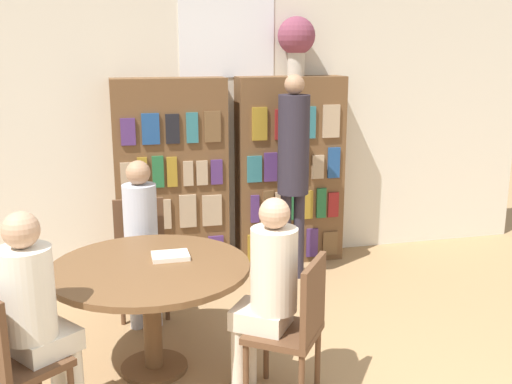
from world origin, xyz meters
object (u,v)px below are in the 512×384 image
object	(u,v)px
flower_vase	(296,39)
chair_left_side	(141,250)
librarian_standing	(293,158)
seated_reader_left	(141,232)
seated_reader_back	(35,307)
reading_table	(151,282)
chair_near_camera	(8,358)
bookshelf_left	(171,177)
seated_reader_right	(267,285)
bookshelf_right	(290,171)
chair_far_side	(296,323)

from	to	relation	value
flower_vase	chair_left_side	bearing A→B (deg)	-150.90
librarian_standing	seated_reader_left	bearing A→B (deg)	-158.64
seated_reader_left	seated_reader_back	distance (m)	1.42
reading_table	chair_near_camera	xyz separation A→B (m)	(-0.78, -0.58, -0.12)
bookshelf_left	seated_reader_right	xyz separation A→B (m)	(0.31, -2.30, -0.19)
reading_table	seated_reader_back	distance (m)	0.81
bookshelf_right	librarian_standing	bearing A→B (deg)	-103.87
flower_vase	seated_reader_left	distance (m)	2.36
flower_vase	librarian_standing	bearing A→B (deg)	-108.92
bookshelf_right	chair_far_side	size ratio (longest dim) A/B	2.01
seated_reader_right	seated_reader_left	bearing A→B (deg)	63.05
bookshelf_left	chair_near_camera	bearing A→B (deg)	-115.01
chair_near_camera	seated_reader_left	xyz separation A→B (m)	(0.78, 1.37, 0.21)
chair_left_side	seated_reader_left	distance (m)	0.28
seated_reader_left	seated_reader_right	xyz separation A→B (m)	(0.66, -1.26, 0.00)
chair_far_side	seated_reader_back	xyz separation A→B (m)	(-1.44, 0.09, 0.23)
chair_far_side	bookshelf_left	bearing A→B (deg)	46.21
flower_vase	chair_near_camera	bearing A→B (deg)	-133.90
bookshelf_left	chair_left_side	size ratio (longest dim) A/B	2.01
bookshelf_right	seated_reader_left	xyz separation A→B (m)	(-1.50, -1.04, -0.19)
chair_left_side	librarian_standing	size ratio (longest dim) A/B	0.49
chair_near_camera	bookshelf_left	bearing A→B (deg)	118.53
bookshelf_left	librarian_standing	size ratio (longest dim) A/B	0.98
seated_reader_left	seated_reader_back	world-z (taller)	seated_reader_back
reading_table	chair_near_camera	size ratio (longest dim) A/B	1.42
bookshelf_right	librarian_standing	size ratio (longest dim) A/B	0.98
chair_far_side	seated_reader_right	xyz separation A→B (m)	(-0.15, 0.10, 0.21)
seated_reader_right	librarian_standing	size ratio (longest dim) A/B	0.68
reading_table	seated_reader_right	distance (m)	0.80
chair_far_side	librarian_standing	bearing A→B (deg)	18.68
bookshelf_left	reading_table	xyz separation A→B (m)	(-0.34, -1.83, -0.28)
bookshelf_right	chair_near_camera	size ratio (longest dim) A/B	2.01
chair_left_side	bookshelf_left	bearing A→B (deg)	-112.61
chair_left_side	chair_near_camera	bearing A→B (deg)	63.00
reading_table	chair_left_side	world-z (taller)	chair_left_side
chair_far_side	seated_reader_left	world-z (taller)	seated_reader_left
chair_near_camera	flower_vase	bearing A→B (deg)	99.63
seated_reader_right	seated_reader_back	size ratio (longest dim) A/B	0.99
flower_vase	seated_reader_back	world-z (taller)	flower_vase
bookshelf_right	flower_vase	world-z (taller)	flower_vase
bookshelf_left	chair_near_camera	size ratio (longest dim) A/B	2.01
chair_near_camera	chair_left_side	size ratio (longest dim) A/B	1.00
bookshelf_right	flower_vase	xyz separation A→B (m)	(0.05, 0.01, 1.25)
chair_left_side	seated_reader_left	bearing A→B (deg)	90.00
reading_table	seated_reader_right	bearing A→B (deg)	-35.54
chair_far_side	seated_reader_back	size ratio (longest dim) A/B	0.71
seated_reader_left	seated_reader_back	size ratio (longest dim) A/B	0.99
chair_far_side	seated_reader_right	size ratio (longest dim) A/B	0.72
chair_left_side	seated_reader_back	size ratio (longest dim) A/B	0.71
bookshelf_left	reading_table	distance (m)	1.89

